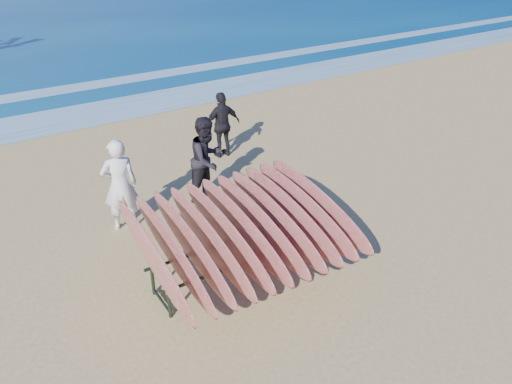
# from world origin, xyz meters

# --- Properties ---
(ground) EXTENTS (120.00, 120.00, 0.00)m
(ground) POSITION_xyz_m (0.00, 0.00, 0.00)
(ground) COLOR tan
(ground) RESTS_ON ground
(foam_near) EXTENTS (160.00, 160.00, 0.00)m
(foam_near) POSITION_xyz_m (0.00, 10.00, 0.01)
(foam_near) COLOR white
(foam_near) RESTS_ON ground
(foam_far) EXTENTS (160.00, 160.00, 0.00)m
(foam_far) POSITION_xyz_m (0.00, 13.50, 0.01)
(foam_far) COLOR white
(foam_far) RESTS_ON ground
(surfboard_rack) EXTENTS (3.39, 3.19, 1.48)m
(surfboard_rack) POSITION_xyz_m (-0.90, -0.06, 0.91)
(surfboard_rack) COLOR #1C2D1E
(surfboard_rack) RESTS_ON ground
(person_white) EXTENTS (0.76, 0.59, 1.84)m
(person_white) POSITION_xyz_m (-1.86, 2.63, 0.92)
(person_white) COLOR silver
(person_white) RESTS_ON ground
(person_dark_a) EXTENTS (1.09, 0.96, 1.86)m
(person_dark_a) POSITION_xyz_m (0.09, 2.66, 0.93)
(person_dark_a) COLOR black
(person_dark_a) RESTS_ON ground
(person_dark_b) EXTENTS (1.02, 0.49, 1.70)m
(person_dark_b) POSITION_xyz_m (1.69, 4.51, 0.85)
(person_dark_b) COLOR black
(person_dark_b) RESTS_ON ground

